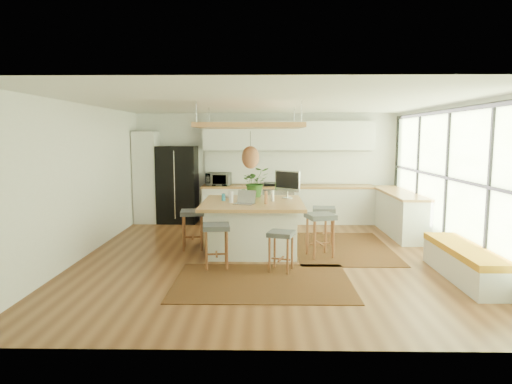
{
  "coord_description": "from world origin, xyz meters",
  "views": [
    {
      "loc": [
        -0.06,
        -7.74,
        2.14
      ],
      "look_at": [
        -0.2,
        0.5,
        1.1
      ],
      "focal_mm": 31.27,
      "sensor_mm": 36.0,
      "label": 1
    }
  ],
  "objects_px": {
    "stool_near_left": "(216,246)",
    "island_plant": "(255,185)",
    "monitor": "(287,185)",
    "microwave": "(219,178)",
    "stool_right_back": "(324,227)",
    "laptop": "(244,198)",
    "stool_right_front": "(320,237)",
    "stool_left_side": "(193,231)",
    "fridge": "(178,185)",
    "island": "(253,226)",
    "stool_near_right": "(281,249)"
  },
  "relations": [
    {
      "from": "stool_near_left",
      "to": "island_plant",
      "type": "bearing_deg",
      "value": 70.94
    },
    {
      "from": "stool_right_back",
      "to": "microwave",
      "type": "xyz_separation_m",
      "value": [
        -2.3,
        2.21,
        0.76
      ]
    },
    {
      "from": "stool_right_back",
      "to": "laptop",
      "type": "bearing_deg",
      "value": -151.08
    },
    {
      "from": "island",
      "to": "fridge",
      "type": "bearing_deg",
      "value": 124.74
    },
    {
      "from": "stool_near_left",
      "to": "stool_right_front",
      "type": "bearing_deg",
      "value": 20.87
    },
    {
      "from": "island",
      "to": "stool_left_side",
      "type": "height_order",
      "value": "island"
    },
    {
      "from": "stool_right_back",
      "to": "island_plant",
      "type": "xyz_separation_m",
      "value": [
        -1.35,
        0.14,
        0.81
      ]
    },
    {
      "from": "stool_right_front",
      "to": "microwave",
      "type": "distance_m",
      "value": 3.87
    },
    {
      "from": "stool_left_side",
      "to": "laptop",
      "type": "bearing_deg",
      "value": -23.74
    },
    {
      "from": "stool_right_front",
      "to": "laptop",
      "type": "relative_size",
      "value": 2.11
    },
    {
      "from": "island",
      "to": "stool_left_side",
      "type": "distance_m",
      "value": 1.15
    },
    {
      "from": "island",
      "to": "microwave",
      "type": "distance_m",
      "value": 2.94
    },
    {
      "from": "stool_right_front",
      "to": "stool_right_back",
      "type": "distance_m",
      "value": 0.96
    },
    {
      "from": "fridge",
      "to": "stool_right_back",
      "type": "relative_size",
      "value": 2.56
    },
    {
      "from": "stool_near_left",
      "to": "fridge",
      "type": "bearing_deg",
      "value": 109.31
    },
    {
      "from": "stool_right_back",
      "to": "stool_right_front",
      "type": "bearing_deg",
      "value": -101.38
    },
    {
      "from": "stool_near_right",
      "to": "stool_right_back",
      "type": "relative_size",
      "value": 0.87
    },
    {
      "from": "fridge",
      "to": "stool_near_left",
      "type": "distance_m",
      "value": 4.14
    },
    {
      "from": "stool_near_left",
      "to": "laptop",
      "type": "bearing_deg",
      "value": 61.07
    },
    {
      "from": "island",
      "to": "microwave",
      "type": "bearing_deg",
      "value": 108.37
    },
    {
      "from": "island",
      "to": "stool_right_front",
      "type": "relative_size",
      "value": 2.38
    },
    {
      "from": "stool_near_left",
      "to": "island_plant",
      "type": "xyz_separation_m",
      "value": [
        0.61,
        1.75,
        0.81
      ]
    },
    {
      "from": "stool_right_front",
      "to": "monitor",
      "type": "xyz_separation_m",
      "value": [
        -0.54,
        0.86,
        0.83
      ]
    },
    {
      "from": "stool_near_right",
      "to": "stool_right_back",
      "type": "xyz_separation_m",
      "value": [
        0.91,
        1.81,
        0.0
      ]
    },
    {
      "from": "monitor",
      "to": "microwave",
      "type": "height_order",
      "value": "monitor"
    },
    {
      "from": "island",
      "to": "monitor",
      "type": "height_order",
      "value": "monitor"
    },
    {
      "from": "microwave",
      "to": "stool_near_right",
      "type": "bearing_deg",
      "value": -63.35
    },
    {
      "from": "stool_right_back",
      "to": "island",
      "type": "bearing_deg",
      "value": -159.92
    },
    {
      "from": "stool_near_right",
      "to": "microwave",
      "type": "bearing_deg",
      "value": 108.99
    },
    {
      "from": "fridge",
      "to": "stool_near_right",
      "type": "height_order",
      "value": "fridge"
    },
    {
      "from": "stool_right_back",
      "to": "laptop",
      "type": "height_order",
      "value": "laptop"
    },
    {
      "from": "stool_near_right",
      "to": "laptop",
      "type": "bearing_deg",
      "value": 123.02
    },
    {
      "from": "stool_right_front",
      "to": "stool_left_side",
      "type": "xyz_separation_m",
      "value": [
        -2.35,
        0.53,
        0.0
      ]
    },
    {
      "from": "stool_right_back",
      "to": "fridge",
      "type": "bearing_deg",
      "value": 145.72
    },
    {
      "from": "fridge",
      "to": "stool_left_side",
      "type": "height_order",
      "value": "fridge"
    },
    {
      "from": "stool_right_front",
      "to": "microwave",
      "type": "xyz_separation_m",
      "value": [
        -2.11,
        3.15,
        0.76
      ]
    },
    {
      "from": "fridge",
      "to": "stool_left_side",
      "type": "distance_m",
      "value": 2.84
    },
    {
      "from": "laptop",
      "to": "island_plant",
      "type": "xyz_separation_m",
      "value": [
        0.18,
        0.99,
        0.11
      ]
    },
    {
      "from": "fridge",
      "to": "stool_right_back",
      "type": "bearing_deg",
      "value": -32.84
    },
    {
      "from": "laptop",
      "to": "monitor",
      "type": "relative_size",
      "value": 0.62
    },
    {
      "from": "stool_right_front",
      "to": "microwave",
      "type": "relative_size",
      "value": 1.35
    },
    {
      "from": "microwave",
      "to": "fridge",
      "type": "bearing_deg",
      "value": -175.02
    },
    {
      "from": "island",
      "to": "laptop",
      "type": "xyz_separation_m",
      "value": [
        -0.14,
        -0.34,
        0.58
      ]
    },
    {
      "from": "stool_right_front",
      "to": "stool_near_left",
      "type": "bearing_deg",
      "value": -159.13
    },
    {
      "from": "stool_left_side",
      "to": "microwave",
      "type": "height_order",
      "value": "microwave"
    },
    {
      "from": "laptop",
      "to": "microwave",
      "type": "height_order",
      "value": "microwave"
    },
    {
      "from": "stool_right_back",
      "to": "monitor",
      "type": "relative_size",
      "value": 1.25
    },
    {
      "from": "microwave",
      "to": "island_plant",
      "type": "height_order",
      "value": "island_plant"
    },
    {
      "from": "island",
      "to": "stool_near_right",
      "type": "distance_m",
      "value": 1.39
    },
    {
      "from": "monitor",
      "to": "island_plant",
      "type": "bearing_deg",
      "value": -159.61
    }
  ]
}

